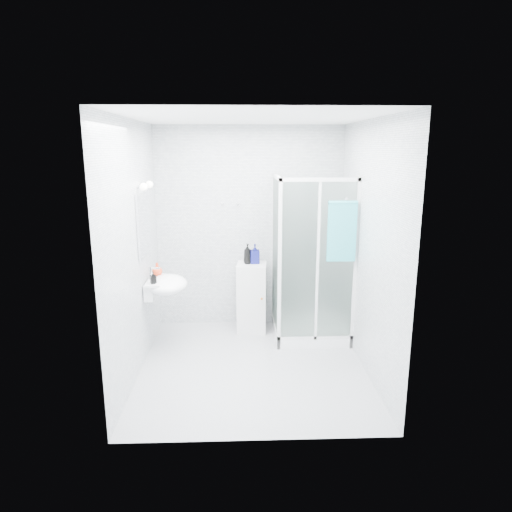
{
  "coord_description": "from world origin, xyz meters",
  "views": [
    {
      "loc": [
        -0.13,
        -4.56,
        2.32
      ],
      "look_at": [
        0.05,
        0.35,
        1.15
      ],
      "focal_mm": 32.0,
      "sensor_mm": 36.0,
      "label": 1
    }
  ],
  "objects_px": {
    "shower_enclosure": "(305,303)",
    "hand_towel": "(342,230)",
    "storage_cabinet": "(252,297)",
    "shampoo_bottle_a": "(247,254)",
    "shampoo_bottle_b": "(255,254)",
    "wall_basin": "(165,285)",
    "soap_dispenser_orange": "(157,269)",
    "soap_dispenser_black": "(153,278)"
  },
  "relations": [
    {
      "from": "hand_towel",
      "to": "shampoo_bottle_b",
      "type": "bearing_deg",
      "value": 143.68
    },
    {
      "from": "wall_basin",
      "to": "hand_towel",
      "type": "xyz_separation_m",
      "value": [
        1.99,
        -0.09,
        0.64
      ]
    },
    {
      "from": "shower_enclosure",
      "to": "soap_dispenser_orange",
      "type": "relative_size",
      "value": 13.01
    },
    {
      "from": "soap_dispenser_orange",
      "to": "soap_dispenser_black",
      "type": "height_order",
      "value": "soap_dispenser_orange"
    },
    {
      "from": "shower_enclosure",
      "to": "shampoo_bottle_b",
      "type": "relative_size",
      "value": 8.06
    },
    {
      "from": "wall_basin",
      "to": "hand_towel",
      "type": "bearing_deg",
      "value": -2.45
    },
    {
      "from": "soap_dispenser_orange",
      "to": "shampoo_bottle_b",
      "type": "bearing_deg",
      "value": 20.94
    },
    {
      "from": "storage_cabinet",
      "to": "shampoo_bottle_a",
      "type": "xyz_separation_m",
      "value": [
        -0.05,
        0.02,
        0.57
      ]
    },
    {
      "from": "wall_basin",
      "to": "shampoo_bottle_b",
      "type": "relative_size",
      "value": 2.26
    },
    {
      "from": "shower_enclosure",
      "to": "wall_basin",
      "type": "distance_m",
      "value": 1.72
    },
    {
      "from": "hand_towel",
      "to": "soap_dispenser_black",
      "type": "distance_m",
      "value": 2.15
    },
    {
      "from": "soap_dispenser_black",
      "to": "hand_towel",
      "type": "bearing_deg",
      "value": 1.98
    },
    {
      "from": "wall_basin",
      "to": "shampoo_bottle_a",
      "type": "height_order",
      "value": "shampoo_bottle_a"
    },
    {
      "from": "shower_enclosure",
      "to": "soap_dispenser_orange",
      "type": "distance_m",
      "value": 1.84
    },
    {
      "from": "storage_cabinet",
      "to": "hand_towel",
      "type": "height_order",
      "value": "hand_towel"
    },
    {
      "from": "shower_enclosure",
      "to": "wall_basin",
      "type": "bearing_deg",
      "value": -169.19
    },
    {
      "from": "shower_enclosure",
      "to": "soap_dispenser_orange",
      "type": "bearing_deg",
      "value": -175.03
    },
    {
      "from": "shower_enclosure",
      "to": "hand_towel",
      "type": "xyz_separation_m",
      "value": [
        0.33,
        -0.4,
        0.99
      ]
    },
    {
      "from": "soap_dispenser_orange",
      "to": "wall_basin",
      "type": "bearing_deg",
      "value": -56.64
    },
    {
      "from": "shampoo_bottle_a",
      "to": "storage_cabinet",
      "type": "bearing_deg",
      "value": -16.01
    },
    {
      "from": "hand_towel",
      "to": "soap_dispenser_black",
      "type": "xyz_separation_m",
      "value": [
        -2.08,
        -0.07,
        -0.5
      ]
    },
    {
      "from": "storage_cabinet",
      "to": "shampoo_bottle_a",
      "type": "bearing_deg",
      "value": 168.84
    },
    {
      "from": "storage_cabinet",
      "to": "shampoo_bottle_b",
      "type": "height_order",
      "value": "shampoo_bottle_b"
    },
    {
      "from": "shower_enclosure",
      "to": "soap_dispenser_black",
      "type": "relative_size",
      "value": 14.82
    },
    {
      "from": "hand_towel",
      "to": "soap_dispenser_black",
      "type": "relative_size",
      "value": 5.03
    },
    {
      "from": "shower_enclosure",
      "to": "wall_basin",
      "type": "relative_size",
      "value": 3.57
    },
    {
      "from": "shower_enclosure",
      "to": "shampoo_bottle_b",
      "type": "distance_m",
      "value": 0.88
    },
    {
      "from": "storage_cabinet",
      "to": "soap_dispenser_black",
      "type": "bearing_deg",
      "value": -141.86
    },
    {
      "from": "wall_basin",
      "to": "hand_towel",
      "type": "distance_m",
      "value": 2.09
    },
    {
      "from": "shampoo_bottle_a",
      "to": "soap_dispenser_black",
      "type": "distance_m",
      "value": 1.29
    },
    {
      "from": "storage_cabinet",
      "to": "shower_enclosure",
      "type": "bearing_deg",
      "value": -16.41
    },
    {
      "from": "soap_dispenser_black",
      "to": "wall_basin",
      "type": "bearing_deg",
      "value": 58.3
    },
    {
      "from": "shower_enclosure",
      "to": "hand_towel",
      "type": "distance_m",
      "value": 1.12
    },
    {
      "from": "hand_towel",
      "to": "shampoo_bottle_a",
      "type": "xyz_separation_m",
      "value": [
        -1.03,
        0.67,
        -0.42
      ]
    },
    {
      "from": "shower_enclosure",
      "to": "hand_towel",
      "type": "height_order",
      "value": "shower_enclosure"
    },
    {
      "from": "shower_enclosure",
      "to": "shampoo_bottle_a",
      "type": "bearing_deg",
      "value": 159.13
    },
    {
      "from": "storage_cabinet",
      "to": "shampoo_bottle_b",
      "type": "relative_size",
      "value": 3.58
    },
    {
      "from": "soap_dispenser_orange",
      "to": "shampoo_bottle_a",
      "type": "bearing_deg",
      "value": 21.63
    },
    {
      "from": "wall_basin",
      "to": "soap_dispenser_black",
      "type": "bearing_deg",
      "value": -121.7
    },
    {
      "from": "soap_dispenser_orange",
      "to": "soap_dispenser_black",
      "type": "xyz_separation_m",
      "value": [
        0.01,
        -0.32,
        -0.01
      ]
    },
    {
      "from": "hand_towel",
      "to": "shampoo_bottle_a",
      "type": "height_order",
      "value": "hand_towel"
    },
    {
      "from": "wall_basin",
      "to": "soap_dispenser_black",
      "type": "relative_size",
      "value": 4.15
    }
  ]
}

